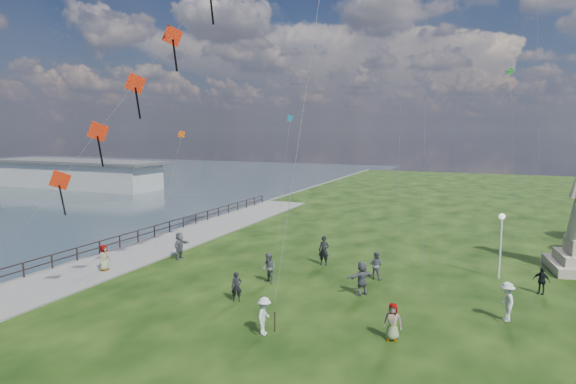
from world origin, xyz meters
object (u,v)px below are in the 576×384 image
at_px(person_2, 264,316).
at_px(person_6, 324,250).
at_px(person_5, 180,245).
at_px(person_8, 507,302).
at_px(person_4, 393,322).
at_px(person_11, 362,278).
at_px(person_0, 237,287).
at_px(lamppost, 501,232).
at_px(person_9, 541,281).
at_px(person_1, 269,268).
at_px(pier_pavilion, 78,174).
at_px(person_7, 376,265).
at_px(person_10, 104,259).

relative_size(person_2, person_6, 0.85).
height_order(person_5, person_8, person_5).
height_order(person_4, person_11, person_11).
height_order(person_0, person_6, person_6).
height_order(lamppost, person_9, lamppost).
relative_size(person_1, person_8, 0.96).
xyz_separation_m(pier_pavilion, lamppost, (61.58, -26.97, 1.00)).
bearing_deg(person_11, person_8, 122.84).
xyz_separation_m(person_6, person_8, (10.76, -5.50, -0.05)).
bearing_deg(person_5, person_9, -91.56).
bearing_deg(person_2, person_4, -81.25).
relative_size(pier_pavilion, person_6, 15.51).
bearing_deg(person_0, person_9, -5.28).
xyz_separation_m(person_5, person_9, (22.14, 1.68, -0.20)).
height_order(person_0, person_11, person_11).
bearing_deg(person_6, person_11, -52.43).
distance_m(lamppost, person_6, 10.74).
bearing_deg(person_11, person_9, 153.71).
bearing_deg(person_6, lamppost, 5.49).
height_order(person_4, person_9, person_4).
bearing_deg(person_0, pier_pavilion, 111.24).
bearing_deg(person_1, person_7, 60.96).
height_order(lamppost, person_8, lamppost).
xyz_separation_m(lamppost, person_6, (-10.51, -1.22, -1.88)).
relative_size(lamppost, person_5, 2.12).
relative_size(person_9, person_10, 0.90).
relative_size(person_6, person_7, 1.15).
distance_m(person_7, person_11, 3.06).
relative_size(lamppost, person_7, 2.35).
height_order(person_1, person_8, person_8).
bearing_deg(person_4, person_8, 38.23).
bearing_deg(person_2, person_6, -2.81).
distance_m(pier_pavilion, person_1, 59.37).
bearing_deg(person_2, person_10, 62.92).
bearing_deg(pier_pavilion, person_9, -24.43).
height_order(lamppost, person_1, lamppost).
distance_m(person_0, person_8, 12.98).
bearing_deg(person_7, person_10, 28.83).
height_order(lamppost, person_11, lamppost).
xyz_separation_m(person_8, person_9, (1.81, 4.78, -0.18)).
xyz_separation_m(person_5, person_11, (13.30, -2.25, -0.01)).
height_order(lamppost, person_0, lamppost).
height_order(person_2, person_9, person_2).
height_order(person_1, person_7, person_1).
relative_size(person_1, person_10, 1.07).
bearing_deg(person_6, person_5, -167.03).
distance_m(lamppost, person_9, 3.53).
bearing_deg(person_7, person_4, 118.01).
xyz_separation_m(person_0, person_1, (0.25, 3.34, 0.11)).
relative_size(person_4, person_7, 0.95).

